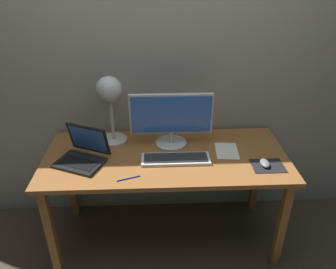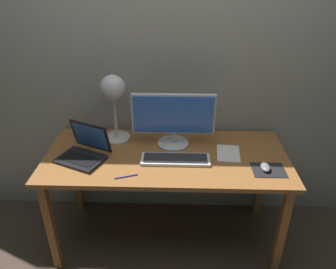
{
  "view_description": "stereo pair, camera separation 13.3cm",
  "coord_description": "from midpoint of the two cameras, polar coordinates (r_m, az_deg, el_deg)",
  "views": [
    {
      "loc": [
        -0.06,
        -1.82,
        1.89
      ],
      "look_at": [
        0.01,
        -0.05,
        0.92
      ],
      "focal_mm": 34.7,
      "sensor_mm": 36.0,
      "label": 1
    },
    {
      "loc": [
        0.07,
        -1.82,
        1.89
      ],
      "look_at": [
        0.01,
        -0.05,
        0.92
      ],
      "focal_mm": 34.7,
      "sensor_mm": 36.0,
      "label": 2
    }
  ],
  "objects": [
    {
      "name": "laptop",
      "position": [
        2.15,
        -12.63,
        -2.4
      ],
      "size": [
        0.36,
        0.35,
        0.22
      ],
      "color": "black",
      "rests_on": "desk"
    },
    {
      "name": "mousepad",
      "position": [
        2.11,
        19.01,
        -5.97
      ],
      "size": [
        0.2,
        0.16,
        0.0
      ],
      "primitive_type": "cube",
      "color": "black",
      "rests_on": "desk"
    },
    {
      "name": "monitor",
      "position": [
        2.17,
        2.7,
        2.91
      ],
      "size": [
        0.56,
        0.22,
        0.37
      ],
      "color": "silver",
      "rests_on": "desk"
    },
    {
      "name": "desk",
      "position": [
        2.19,
        1.45,
        -5.36
      ],
      "size": [
        1.6,
        0.7,
        0.74
      ],
      "color": "#935B2D",
      "rests_on": "ground"
    },
    {
      "name": "pen",
      "position": [
        1.95,
        -5.42,
        -7.4
      ],
      "size": [
        0.13,
        0.05,
        0.01
      ],
      "primitive_type": "cylinder",
      "rotation": [
        0.0,
        1.57,
        0.34
      ],
      "color": "#2633A5",
      "rests_on": "desk"
    },
    {
      "name": "desk_lamp",
      "position": [
        2.21,
        -7.93,
        7.08
      ],
      "size": [
        0.19,
        0.19,
        0.47
      ],
      "color": "beige",
      "rests_on": "desk"
    },
    {
      "name": "back_wall",
      "position": [
        2.29,
        1.75,
        13.83
      ],
      "size": [
        4.8,
        0.06,
        2.6
      ],
      "primitive_type": "cube",
      "color": "#9E998E",
      "rests_on": "ground"
    },
    {
      "name": "ground_plane",
      "position": [
        2.62,
        1.27,
        -17.42
      ],
      "size": [
        4.8,
        4.8,
        0.0
      ],
      "primitive_type": "plane",
      "color": "#47382D",
      "rests_on": "ground"
    },
    {
      "name": "keyboard_main",
      "position": [
        2.08,
        3.15,
        -4.41
      ],
      "size": [
        0.44,
        0.14,
        0.03
      ],
      "color": "silver",
      "rests_on": "desk"
    },
    {
      "name": "paper_sheet_near_mouse",
      "position": [
        2.21,
        12.26,
        -3.24
      ],
      "size": [
        0.17,
        0.22,
        0.0
      ],
      "primitive_type": "cube",
      "rotation": [
        0.0,
        0.0,
        -0.09
      ],
      "color": "white",
      "rests_on": "desk"
    },
    {
      "name": "mouse",
      "position": [
        2.1,
        18.51,
        -5.51
      ],
      "size": [
        0.06,
        0.1,
        0.03
      ],
      "primitive_type": "ellipsoid",
      "color": "slate",
      "rests_on": "mousepad"
    }
  ]
}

